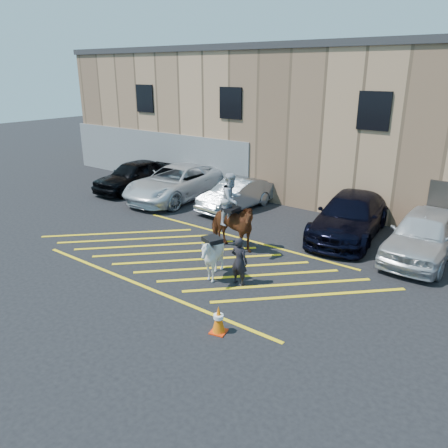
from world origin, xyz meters
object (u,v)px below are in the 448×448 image
Objects in this scene: car_blue_suv at (350,216)px; car_white_suv at (424,234)px; saddled_white at (212,257)px; traffic_cone at (219,319)px; mounted_bay at (231,220)px; car_black_suv at (134,175)px; car_white_pickup at (177,182)px; handler at (239,261)px; car_silver_sedan at (236,195)px.

car_white_suv is (2.82, -0.48, 0.03)m from car_blue_suv.
traffic_cone is at bearing -48.60° from saddled_white.
car_blue_suv is at bearing 54.44° from mounted_bay.
car_white_pickup is (2.90, 0.18, 0.02)m from car_black_suv.
car_white_pickup reaches higher than handler.
car_blue_suv is (11.80, 0.41, -0.01)m from car_black_suv.
car_blue_suv is 2.86m from car_white_suv.
mounted_bay is at bearing -52.00° from car_silver_sedan.
car_silver_sedan is 8.36m from car_white_suv.
car_white_pickup is at bearing 137.72° from traffic_cone.
car_white_suv reaches higher than car_blue_suv.
car_silver_sedan is at bearing 123.14° from traffic_cone.
car_silver_sedan is 1.49× the size of mounted_bay.
car_white_pickup is 7.14m from mounted_bay.
car_black_suv is at bearing 158.53° from mounted_bay.
car_white_suv reaches higher than traffic_cone.
mounted_bay reaches higher than traffic_cone.
car_white_suv is 3.25× the size of handler.
mounted_bay is (2.71, -4.11, 0.45)m from car_silver_sedan.
car_white_pickup reaches higher than car_silver_sedan.
car_white_pickup is at bearing -38.77° from handler.
car_white_pickup is 2.11× the size of mounted_bay.
car_black_suv is 11.81m from car_blue_suv.
car_silver_sedan is at bearing 170.93° from car_blue_suv.
car_white_suv is 6.70× the size of traffic_cone.
mounted_bay is at bearing -51.30° from handler.
car_silver_sedan is (6.28, 0.57, -0.12)m from car_black_suv.
handler is 0.90× the size of saddled_white.
car_silver_sedan is 7.29m from saddled_white.
car_white_pickup is 8.14× the size of traffic_cone.
mounted_bay reaches higher than saddled_white.
car_blue_suv is at bearing 2.90° from car_silver_sedan.
handler is at bearing -49.17° from car_silver_sedan.
car_black_suv is 9.66m from mounted_bay.
car_silver_sedan is 0.86× the size of car_white_suv.
car_black_suv is at bearing -29.96° from handler.
car_black_suv is 14.27m from traffic_cone.
mounted_bay is at bearing 112.48° from saddled_white.
traffic_cone is (8.95, -8.13, -0.46)m from car_white_pickup.
saddled_white is 2.29× the size of traffic_cone.
handler reaches higher than traffic_cone.
car_silver_sedan is 7.56m from handler.
car_white_pickup is 3.56× the size of saddled_white.
car_silver_sedan is at bearing 3.50° from car_white_pickup.
saddled_white is (-0.84, -0.22, -0.01)m from handler.
car_silver_sedan is at bearing 4.21° from car_black_suv.
car_blue_suv is at bearing 170.43° from car_white_suv.
handler is 2.06× the size of traffic_cone.
car_blue_suv reaches higher than car_silver_sedan.
car_black_suv is at bearing 146.12° from traffic_cone.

